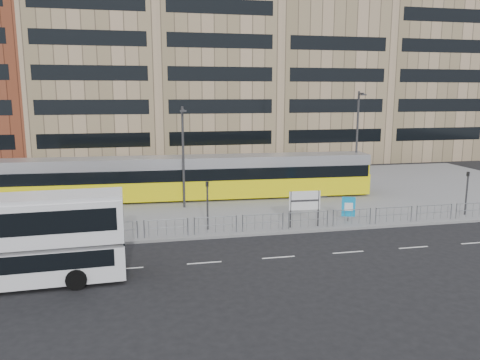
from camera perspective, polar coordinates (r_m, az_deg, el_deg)
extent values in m
plane|color=black|center=(28.69, -1.44, -7.03)|extent=(120.00, 120.00, 0.00)
cube|color=gray|center=(40.15, -4.53, -1.85)|extent=(64.00, 24.00, 0.15)
cube|color=gray|center=(28.71, -1.46, -6.86)|extent=(64.00, 0.25, 0.17)
cube|color=tan|center=(61.17, -16.99, 12.26)|extent=(14.00, 16.00, 22.00)
cube|color=tan|center=(61.65, -3.60, 13.60)|extent=(14.00, 16.00, 24.00)
cube|color=tan|center=(65.10, 8.98, 12.01)|extent=(14.00, 16.00, 21.00)
cube|color=tan|center=(71.28, 19.84, 12.19)|extent=(14.00, 16.00, 23.00)
cylinder|color=gray|center=(29.23, 2.24, -4.25)|extent=(32.00, 0.05, 0.05)
cylinder|color=gray|center=(29.36, 2.24, -5.19)|extent=(32.00, 0.04, 0.04)
cube|color=white|center=(25.19, 2.50, -9.56)|extent=(62.00, 0.12, 0.01)
cube|color=white|center=(23.95, -26.43, -9.27)|extent=(10.42, 2.82, 1.60)
cube|color=white|center=(23.39, -26.83, -4.71)|extent=(10.42, 2.82, 1.97)
cube|color=white|center=(23.16, -27.04, -2.24)|extent=(10.42, 2.72, 0.28)
cube|color=black|center=(23.73, -25.39, -8.41)|extent=(8.55, 2.78, 0.80)
cube|color=black|center=(23.35, -26.86, -4.26)|extent=(9.86, 2.84, 1.03)
cylinder|color=black|center=(22.53, -19.34, -11.38)|extent=(0.95, 0.32, 0.94)
cylinder|color=black|center=(24.76, -18.86, -9.35)|extent=(0.95, 0.32, 0.94)
cube|color=yellow|center=(38.34, -5.90, -0.82)|extent=(29.71, 4.13, 1.69)
cube|color=black|center=(38.13, -5.93, 0.90)|extent=(29.29, 4.15, 0.95)
cube|color=#AFAFB4|center=(37.99, -5.96, 2.24)|extent=(29.70, 3.90, 0.85)
cube|color=yellow|center=(41.49, 14.02, 0.75)|extent=(1.37, 2.44, 2.75)
cube|color=yellow|center=(40.01, -26.62, -0.41)|extent=(1.37, 2.44, 2.75)
cylinder|color=#2D2D30|center=(38.19, -5.92, 0.35)|extent=(2.63, 2.63, 3.17)
cube|color=#2D2D30|center=(40.16, 7.81, -1.42)|extent=(3.29, 2.80, 0.53)
cube|color=#2D2D30|center=(39.14, -19.94, -2.27)|extent=(3.29, 2.80, 0.53)
cylinder|color=#2D2D30|center=(30.12, 6.19, -3.61)|extent=(0.10, 0.10, 2.36)
cylinder|color=#2D2D30|center=(30.65, 9.52, -3.45)|extent=(0.10, 0.10, 2.36)
cube|color=white|center=(30.24, 7.90, -2.49)|extent=(2.05, 0.18, 1.23)
cylinder|color=#2D2D30|center=(32.40, 13.04, -4.15)|extent=(0.06, 0.06, 0.89)
cube|color=#0D8AC6|center=(32.26, 13.08, -3.19)|extent=(0.87, 0.34, 1.34)
cube|color=white|center=(32.23, 13.11, -3.21)|extent=(0.53, 0.18, 0.56)
imported|color=black|center=(33.94, -17.38, -2.93)|extent=(0.64, 0.76, 1.78)
cylinder|color=#2D2D30|center=(29.49, -3.98, -3.24)|extent=(0.12, 0.12, 3.00)
imported|color=#2D2D30|center=(29.25, -4.01, -1.14)|extent=(0.22, 0.24, 1.00)
cylinder|color=#2D2D30|center=(36.73, 25.89, -1.54)|extent=(0.12, 0.12, 3.00)
imported|color=#2D2D30|center=(36.54, 26.03, 0.15)|extent=(0.21, 0.23, 1.00)
cylinder|color=#2D2D30|center=(35.06, -6.93, 2.71)|extent=(0.18, 0.18, 7.57)
cylinder|color=#2D2D30|center=(34.37, -7.01, 8.55)|extent=(0.14, 0.90, 0.14)
cube|color=#2D2D30|center=(33.92, -6.94, 8.36)|extent=(0.45, 0.20, 0.12)
cylinder|color=#2D2D30|center=(41.49, 14.05, 4.45)|extent=(0.18, 0.18, 8.69)
cylinder|color=#2D2D30|center=(40.93, 14.55, 10.17)|extent=(0.14, 0.90, 0.14)
cube|color=#2D2D30|center=(40.52, 14.83, 10.02)|extent=(0.45, 0.20, 0.12)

